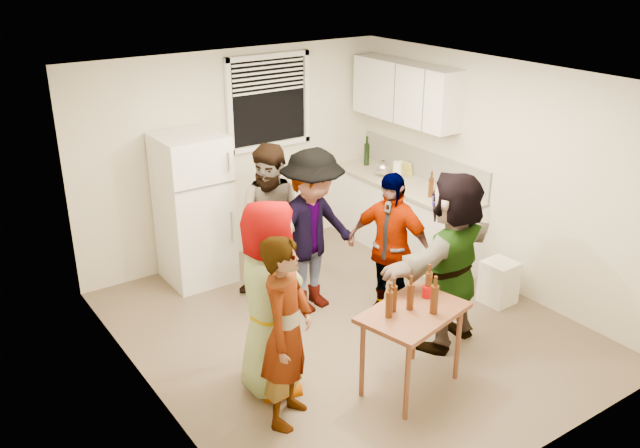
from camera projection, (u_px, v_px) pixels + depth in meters
room at (348, 328)px, 6.81m from camera, size 4.00×4.50×2.50m
window at (269, 102)px, 8.02m from camera, size 1.12×0.10×1.06m
refrigerator at (194, 209)px, 7.53m from camera, size 0.70×0.70×1.70m
counter_lower at (402, 218)px, 8.42m from camera, size 0.60×2.20×0.86m
countertop at (404, 183)px, 8.25m from camera, size 0.64×2.22×0.04m
backsplash at (422, 164)px, 8.32m from camera, size 0.03×2.20×0.36m
upper_cabinets at (405, 92)px, 8.06m from camera, size 0.34×1.60×0.70m
kettle at (383, 175)px, 8.47m from camera, size 0.32×0.30×0.21m
paper_towel at (397, 180)px, 8.31m from camera, size 0.11×0.11×0.23m
wine_bottle at (366, 165)px, 8.88m from camera, size 0.07×0.07×0.29m
beer_bottle_counter at (430, 197)px, 7.75m from camera, size 0.06×0.06×0.23m
blue_cup at (436, 206)px, 7.47m from camera, size 0.09×0.09×0.12m
picture_frame at (406, 168)px, 8.49m from camera, size 0.02×0.20×0.17m
trash_bin at (499, 281)px, 7.23m from camera, size 0.33×0.33×0.47m
serving_table at (409, 386)px, 5.92m from camera, size 1.01×0.78×0.76m
beer_bottle_table at (433, 313)px, 5.59m from camera, size 0.07×0.07×0.25m
red_cup at (426, 297)px, 5.84m from camera, size 0.08×0.08×0.11m
guest_grey at (272, 386)px, 5.92m from camera, size 1.90×1.31×0.55m
guest_stripe at (289, 417)px, 5.53m from camera, size 1.46×1.63×0.39m
guest_back_left at (277, 294)px, 7.47m from camera, size 1.74×1.83×0.65m
guest_back_right at (313, 307)px, 7.22m from camera, size 1.41×1.91×0.65m
guest_black at (386, 315)px, 7.05m from camera, size 1.80×1.47×0.38m
guest_orange at (445, 341)px, 6.60m from camera, size 1.95×2.04×0.51m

